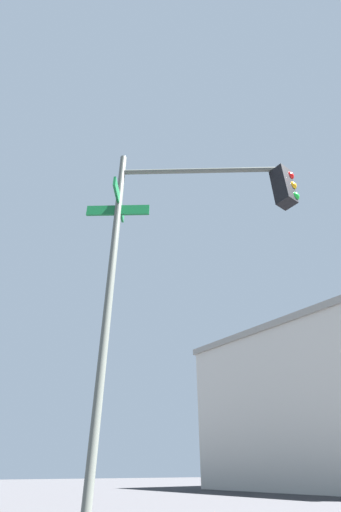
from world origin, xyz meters
name	(u,v)px	position (x,y,z in m)	size (l,w,h in m)	color
traffic_signal_near	(194,229)	(-6.40, -5.78, 4.38)	(2.43, 2.97, 6.14)	#474C47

